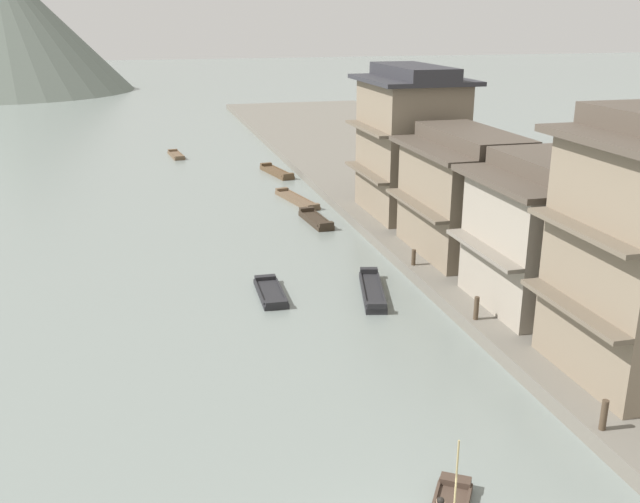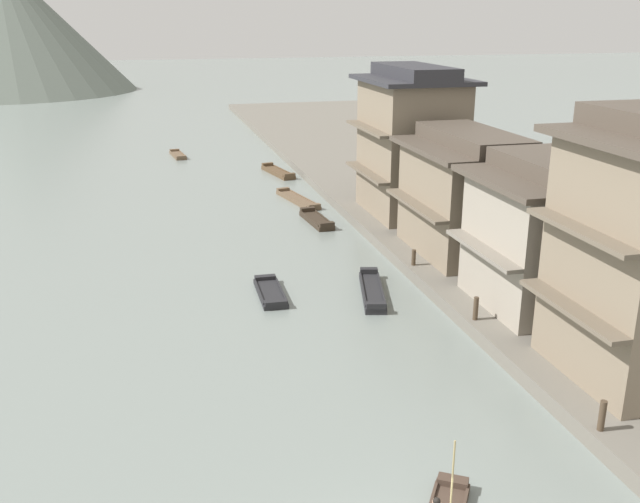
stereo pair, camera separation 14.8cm
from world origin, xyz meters
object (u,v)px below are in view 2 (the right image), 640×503
Objects in this scene: boat_midriver_upstream at (317,220)px; mooring_post_dock_far at (414,257)px; boat_moored_third at (298,200)px; mooring_post_dock_mid at (476,308)px; boat_moored_second at (270,293)px; house_waterfront_narrow at (411,142)px; boat_moored_nearest at (372,291)px; mooring_post_dock_near at (602,416)px; house_waterfront_tall at (469,194)px; boat_midriver_drifting at (178,155)px; house_waterfront_second at (555,234)px; boat_moored_far at (278,172)px.

mooring_post_dock_far is at bearing -77.45° from boat_midriver_upstream.
boat_moored_third is 5.72× the size of mooring_post_dock_mid.
house_waterfront_narrow is (10.41, 9.90, 4.74)m from boat_moored_second.
mooring_post_dock_far is at bearing 34.09° from boat_moored_nearest.
boat_moored_second is at bearing 117.03° from mooring_post_dock_near.
boat_moored_third is at bearing 98.29° from mooring_post_dock_far.
boat_midriver_upstream is at bearing 122.71° from house_waterfront_tall.
boat_moored_third is 5.71× the size of mooring_post_dock_near.
house_waterfront_second reaches higher than boat_midriver_drifting.
house_waterfront_second is at bearing -69.36° from boat_midriver_upstream.
house_waterfront_narrow reaches higher than mooring_post_dock_near.
house_waterfront_second and house_waterfront_tall have the same top height.
boat_moored_third is at bearing 94.26° from mooring_post_dock_near.
house_waterfront_tall is (12.52, -32.54, 3.45)m from boat_midriver_drifting.
house_waterfront_narrow is at bearing 91.92° from house_waterfront_second.
boat_midriver_upstream is at bearing 88.03° from boat_moored_nearest.
boat_moored_second is 3.72× the size of mooring_post_dock_near.
house_waterfront_second is at bearing -88.08° from house_waterfront_narrow.
boat_moored_nearest is 8.29m from house_waterfront_second.
boat_moored_second is 0.89× the size of boat_midriver_upstream.
boat_moored_third is 9.65m from house_waterfront_narrow.
boat_moored_far is at bearing 108.60° from house_waterfront_narrow.
mooring_post_dock_far reaches higher than boat_moored_far.
house_waterfront_second is at bearing -74.24° from boat_moored_third.
boat_moored_second is 12.51m from house_waterfront_second.
boat_moored_third is 7.03× the size of mooring_post_dock_far.
boat_moored_second is 15.80m from mooring_post_dock_near.
boat_moored_second is 0.41× the size of house_waterfront_narrow.
house_waterfront_second is (6.43, -3.97, 3.41)m from boat_moored_nearest.
boat_midriver_upstream is at bearing 110.64° from house_waterfront_second.
boat_midriver_upstream is at bearing -73.86° from boat_midriver_drifting.
house_waterfront_second is (6.02, -15.97, 3.41)m from boat_midriver_upstream.
mooring_post_dock_far is at bearing 90.00° from mooring_post_dock_near.
mooring_post_dock_mid is at bearing -90.00° from mooring_post_dock_far.
mooring_post_dock_mid is (2.27, -16.84, 0.88)m from boat_midriver_upstream.
boat_moored_second is 0.51× the size of house_waterfront_second.
mooring_post_dock_near is (-3.25, -23.95, -3.82)m from house_waterfront_narrow.
boat_moored_far is 30.89m from house_waterfront_second.
mooring_post_dock_far is at bearing -157.54° from house_waterfront_tall.
boat_midriver_upstream reaches higher than boat_moored_far.
house_waterfront_tall is at bearing 22.46° from mooring_post_dock_far.
boat_moored_nearest is 0.86× the size of boat_moored_third.
boat_moored_second is 25.69m from boat_moored_far.
house_waterfront_second reaches higher than mooring_post_dock_mid.
mooring_post_dock_near is 14.79m from mooring_post_dock_far.
boat_moored_nearest is at bearing -91.40° from boat_moored_third.
house_waterfront_tall is 9.67× the size of mooring_post_dock_far.
house_waterfront_narrow reaches higher than boat_midriver_upstream.
boat_midriver_drifting is 28.10m from house_waterfront_narrow.
mooring_post_dock_mid is at bearing -77.31° from boat_midriver_drifting.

